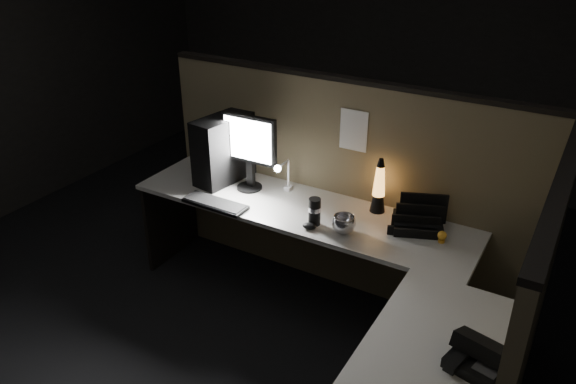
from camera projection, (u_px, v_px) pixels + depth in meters
The scene contains 17 objects.
floor at pixel (272, 358), 3.44m from camera, with size 6.00×6.00×0.00m, color black.
room_shell at pixel (268, 104), 2.70m from camera, with size 6.00×6.00×6.00m.
partition_back at pixel (343, 190), 3.81m from camera, with size 2.66×0.06×1.50m, color brown.
partition_right at pixel (528, 326), 2.58m from camera, with size 0.06×1.66×1.50m, color brown.
desk at pixel (320, 268), 3.29m from camera, with size 2.60×1.60×0.73m.
pc_tower at pixel (224, 149), 3.90m from camera, with size 0.20×0.44×0.47m, color black.
monitor at pixel (249, 145), 3.74m from camera, with size 0.41×0.18×0.53m.
keyboard at pixel (215, 204), 3.65m from camera, with size 0.44×0.15×0.02m, color black.
mouse at pixel (309, 226), 3.39m from camera, with size 0.09×0.06×0.03m, color black.
clip_lamp at pixel (283, 175), 3.73m from camera, with size 0.05×0.19×0.24m.
organizer at pixel (418, 220), 3.39m from camera, with size 0.36×0.34×0.22m.
lava_lamp at pixel (379, 190), 3.52m from camera, with size 0.10×0.10×0.36m.
travel_mug at pixel (315, 212), 3.40m from camera, with size 0.08×0.08×0.18m, color black.
steel_mug at pixel (344, 224), 3.33m from camera, with size 0.14×0.14×0.11m, color #B5B5BC.
figurine at pixel (442, 235), 3.24m from camera, with size 0.05×0.05×0.05m, color #FFAA28.
pinned_paper at pixel (354, 130), 3.55m from camera, with size 0.19×0.00×0.27m, color white.
desk_phone at pixel (477, 356), 2.36m from camera, with size 0.26×0.27×0.14m.
Camera 1 is at (1.39, -2.20, 2.48)m, focal length 35.00 mm.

